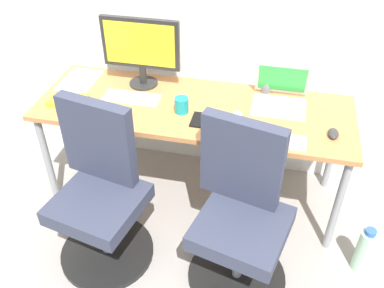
# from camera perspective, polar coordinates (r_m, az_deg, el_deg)

# --- Properties ---
(ground_plane) EXTENTS (5.28, 5.28, 0.00)m
(ground_plane) POSITION_cam_1_polar(r_m,az_deg,el_deg) (2.95, 0.22, -6.42)
(ground_plane) COLOR gray
(desk) EXTENTS (1.86, 0.65, 0.70)m
(desk) POSITION_cam_1_polar(r_m,az_deg,el_deg) (2.54, 0.25, 3.99)
(desk) COLOR #B77542
(desk) RESTS_ON ground
(office_chair_left) EXTENTS (0.54, 0.54, 0.94)m
(office_chair_left) POSITION_cam_1_polar(r_m,az_deg,el_deg) (2.38, -12.15, -6.61)
(office_chair_left) COLOR black
(office_chair_left) RESTS_ON ground
(office_chair_right) EXTENTS (0.54, 0.54, 0.94)m
(office_chair_right) POSITION_cam_1_polar(r_m,az_deg,el_deg) (2.22, 6.50, -9.77)
(office_chair_right) COLOR black
(office_chair_right) RESTS_ON ground
(water_bottle_on_floor) EXTENTS (0.09, 0.09, 0.31)m
(water_bottle_on_floor) POSITION_cam_1_polar(r_m,az_deg,el_deg) (2.61, 22.05, -13.03)
(water_bottle_on_floor) COLOR #A5D8B2
(water_bottle_on_floor) RESTS_ON ground
(desktop_monitor) EXTENTS (0.48, 0.18, 0.43)m
(desktop_monitor) POSITION_cam_1_polar(r_m,az_deg,el_deg) (2.63, -6.89, 12.70)
(desktop_monitor) COLOR #262626
(desktop_monitor) RESTS_ON desk
(open_laptop) EXTENTS (0.31, 0.28, 0.22)m
(open_laptop) POSITION_cam_1_polar(r_m,az_deg,el_deg) (2.56, 11.73, 6.40)
(open_laptop) COLOR silver
(open_laptop) RESTS_ON desk
(keyboard_by_monitor) EXTENTS (0.34, 0.12, 0.02)m
(keyboard_by_monitor) POSITION_cam_1_polar(r_m,az_deg,el_deg) (2.60, -8.08, 6.17)
(keyboard_by_monitor) COLOR silver
(keyboard_by_monitor) RESTS_ON desk
(keyboard_by_laptop) EXTENTS (0.34, 0.12, 0.02)m
(keyboard_by_laptop) POSITION_cam_1_polar(r_m,az_deg,el_deg) (2.26, 10.81, 0.52)
(keyboard_by_laptop) COLOR #B7B7B7
(keyboard_by_laptop) RESTS_ON desk
(mouse_by_monitor) EXTENTS (0.06, 0.10, 0.03)m
(mouse_by_monitor) POSITION_cam_1_polar(r_m,az_deg,el_deg) (2.38, 18.42, 1.35)
(mouse_by_monitor) COLOR #2D2D2D
(mouse_by_monitor) RESTS_ON desk
(mouse_by_laptop) EXTENTS (0.06, 0.10, 0.03)m
(mouse_by_laptop) POSITION_cam_1_polar(r_m,az_deg,el_deg) (2.41, 6.07, 3.80)
(mouse_by_laptop) COLOR silver
(mouse_by_laptop) RESTS_ON desk
(coffee_mug) EXTENTS (0.08, 0.08, 0.09)m
(coffee_mug) POSITION_cam_1_polar(r_m,az_deg,el_deg) (2.43, -1.40, 5.25)
(coffee_mug) COLOR teal
(coffee_mug) RESTS_ON desk
(pen_cup) EXTENTS (0.07, 0.07, 0.10)m
(pen_cup) POSITION_cam_1_polar(r_m,az_deg,el_deg) (2.67, 9.97, 7.94)
(pen_cup) COLOR slate
(pen_cup) RESTS_ON desk
(phone_near_monitor) EXTENTS (0.07, 0.14, 0.01)m
(phone_near_monitor) POSITION_cam_1_polar(r_m,az_deg,el_deg) (2.34, 3.16, 2.45)
(phone_near_monitor) COLOR black
(phone_near_monitor) RESTS_ON desk
(phone_near_laptop) EXTENTS (0.07, 0.14, 0.01)m
(phone_near_laptop) POSITION_cam_1_polar(r_m,az_deg,el_deg) (2.38, 0.78, 3.27)
(phone_near_laptop) COLOR black
(phone_near_laptop) RESTS_ON desk
(notebook) EXTENTS (0.21, 0.15, 0.03)m
(notebook) POSITION_cam_1_polar(r_m,az_deg,el_deg) (2.64, -16.28, 5.63)
(notebook) COLOR yellow
(notebook) RESTS_ON desk
(paper_pile) EXTENTS (0.21, 0.30, 0.01)m
(paper_pile) POSITION_cam_1_polar(r_m,az_deg,el_deg) (2.85, -14.83, 8.23)
(paper_pile) COLOR white
(paper_pile) RESTS_ON desk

